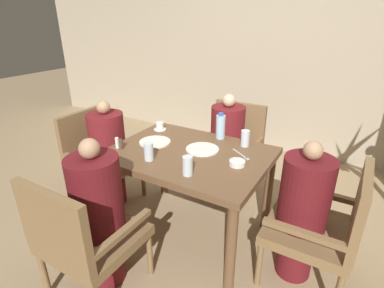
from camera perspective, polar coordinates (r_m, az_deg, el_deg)
ground_plane at (r=2.68m, az=-0.50°, el=-16.11°), size 16.00×16.00×0.00m
wall_back at (r=4.01m, az=15.78°, el=18.31°), size 8.00×0.06×2.80m
dining_table at (r=2.32m, az=-0.56°, el=-3.79°), size 1.19×0.89×0.74m
chair_left_side at (r=3.00m, az=-17.39°, el=-2.04°), size 0.55×0.55×0.88m
diner_in_left_chair at (r=2.87m, az=-15.55°, el=-1.70°), size 0.32×0.32×1.03m
chair_far_side at (r=3.10m, az=7.68°, el=-0.27°), size 0.55×0.55×0.88m
diner_in_far_chair at (r=2.95m, az=6.63°, el=-0.16°), size 0.32×0.32×1.04m
chair_right_side at (r=2.16m, az=23.89°, el=-13.86°), size 0.55×0.55×0.88m
diner_in_right_chair at (r=2.14m, az=20.26°, el=-11.87°), size 0.32×0.32×1.02m
chair_near_corner at (r=2.01m, az=-20.08°, el=-16.17°), size 0.55×0.55×0.88m
diner_in_near_chair at (r=2.04m, az=-17.26°, el=-12.58°), size 0.32×0.32×1.06m
plate_main_left at (r=2.31m, az=1.99°, el=-0.99°), size 0.26×0.26×0.01m
plate_main_right at (r=2.46m, az=-7.08°, el=0.40°), size 0.26×0.26×0.01m
teacup_with_saucer at (r=2.72m, az=-6.14°, el=3.33°), size 0.11×0.11×0.07m
bowl_small at (r=2.10m, az=8.59°, el=-3.59°), size 0.11×0.11×0.04m
water_bottle at (r=2.51m, az=5.46°, el=3.33°), size 0.08×0.08×0.22m
glass_tall_near at (r=2.15m, az=-8.25°, el=-1.44°), size 0.07×0.07×0.13m
glass_tall_mid at (r=1.94m, az=-0.84°, el=-4.18°), size 0.07×0.07×0.13m
glass_tall_far at (r=2.39m, az=10.08°, el=1.07°), size 0.07×0.07×0.13m
salt_shaker at (r=2.40m, az=-14.08°, el=0.22°), size 0.03×0.03×0.09m
pepper_shaker at (r=2.38m, az=-13.40°, el=-0.02°), size 0.03×0.03×0.08m
fork_beside_plate at (r=2.25m, az=9.53°, el=-2.12°), size 0.18×0.13×0.00m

